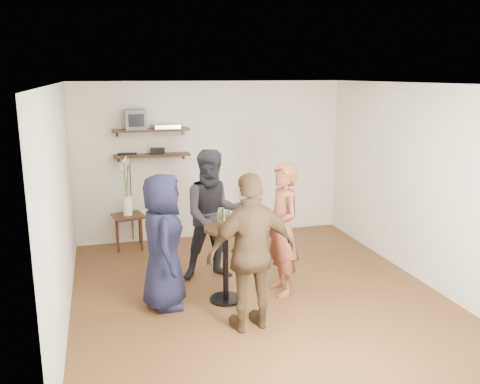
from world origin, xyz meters
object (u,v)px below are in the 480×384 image
object	(u,v)px
drinks_table	(226,254)
person_brown	(252,253)
radio	(158,151)
side_table	(128,220)
crt_monitor	(136,120)
person_plaid	(283,229)
person_navy	(163,242)
person_dark	(214,215)
dvd_deck	(167,127)

from	to	relation	value
drinks_table	person_brown	distance (m)	0.79
radio	drinks_table	distance (m)	2.67
side_table	radio	bearing A→B (deg)	18.73
crt_monitor	person_brown	xyz separation A→B (m)	(0.92, -3.20, -1.16)
person_plaid	person_navy	bearing A→B (deg)	-93.34
crt_monitor	person_dark	bearing A→B (deg)	-64.06
person_dark	person_brown	xyz separation A→B (m)	(0.08, -1.47, -0.02)
dvd_deck	person_navy	size ratio (longest dim) A/B	0.25
person_navy	person_plaid	bearing A→B (deg)	-86.66
radio	drinks_table	world-z (taller)	radio
crt_monitor	side_table	world-z (taller)	crt_monitor
crt_monitor	person_brown	size ratio (longest dim) A/B	0.19
dvd_deck	side_table	size ratio (longest dim) A/B	0.74
crt_monitor	person_navy	xyz separation A→B (m)	(0.07, -2.42, -1.21)
person_plaid	person_brown	xyz separation A→B (m)	(-0.64, -0.77, 0.03)
crt_monitor	drinks_table	size ratio (longest dim) A/B	0.34
dvd_deck	person_plaid	world-z (taller)	dvd_deck
crt_monitor	dvd_deck	distance (m)	0.50
crt_monitor	person_brown	distance (m)	3.52
radio	drinks_table	size ratio (longest dim) A/B	0.23
radio	side_table	distance (m)	1.20
person_plaid	person_brown	bearing A→B (deg)	-42.51
person_navy	radio	bearing A→B (deg)	-2.27
person_navy	side_table	bearing A→B (deg)	10.40
drinks_table	crt_monitor	bearing A→B (deg)	108.29
person_plaid	person_brown	size ratio (longest dim) A/B	0.97
side_table	person_brown	world-z (taller)	person_brown
crt_monitor	person_dark	xyz separation A→B (m)	(0.84, -1.72, -1.14)
radio	person_plaid	size ratio (longest dim) A/B	0.13
side_table	drinks_table	world-z (taller)	drinks_table
side_table	person_navy	distance (m)	2.29
side_table	person_plaid	xyz separation A→B (m)	(1.75, -2.25, 0.38)
drinks_table	person_plaid	world-z (taller)	person_plaid
radio	drinks_table	bearing A→B (deg)	-78.68
radio	person_brown	distance (m)	3.32
side_table	person_plaid	distance (m)	2.87
dvd_deck	person_navy	xyz separation A→B (m)	(-0.41, -2.42, -1.09)
crt_monitor	drinks_table	bearing A→B (deg)	-71.71
side_table	person_plaid	bearing A→B (deg)	-52.12
person_plaid	person_navy	size ratio (longest dim) A/B	1.03
dvd_deck	person_plaid	bearing A→B (deg)	-66.15
dvd_deck	person_plaid	xyz separation A→B (m)	(1.07, -2.42, -1.06)
crt_monitor	person_dark	size ratio (longest dim) A/B	0.18
radio	person_brown	world-z (taller)	person_brown
side_table	person_plaid	world-z (taller)	person_plaid
drinks_table	person_navy	xyz separation A→B (m)	(-0.74, 0.05, 0.21)
crt_monitor	person_plaid	bearing A→B (deg)	-57.33
radio	person_navy	xyz separation A→B (m)	(-0.25, -2.42, -0.71)
person_dark	person_navy	world-z (taller)	person_dark
crt_monitor	person_navy	world-z (taller)	crt_monitor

